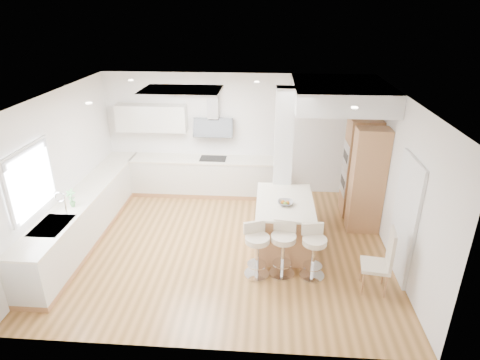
# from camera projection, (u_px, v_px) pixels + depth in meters

# --- Properties ---
(ground) EXTENTS (6.00, 6.00, 0.00)m
(ground) POSITION_uv_depth(u_px,v_px,m) (225.00, 245.00, 7.57)
(ground) COLOR #A9763F
(ground) RESTS_ON ground
(ceiling) EXTENTS (6.00, 5.00, 0.02)m
(ceiling) POSITION_uv_depth(u_px,v_px,m) (225.00, 245.00, 7.57)
(ceiling) COLOR silver
(ceiling) RESTS_ON ground
(wall_back) EXTENTS (6.00, 0.04, 2.80)m
(wall_back) POSITION_uv_depth(u_px,v_px,m) (236.00, 134.00, 9.28)
(wall_back) COLOR white
(wall_back) RESTS_ON ground
(wall_left) EXTENTS (0.04, 5.00, 2.80)m
(wall_left) POSITION_uv_depth(u_px,v_px,m) (58.00, 172.00, 7.20)
(wall_left) COLOR white
(wall_left) RESTS_ON ground
(wall_right) EXTENTS (0.04, 5.00, 2.80)m
(wall_right) POSITION_uv_depth(u_px,v_px,m) (399.00, 182.00, 6.80)
(wall_right) COLOR white
(wall_right) RESTS_ON ground
(skylight) EXTENTS (4.10, 2.10, 0.06)m
(skylight) POSITION_uv_depth(u_px,v_px,m) (182.00, 91.00, 7.05)
(skylight) COLOR white
(skylight) RESTS_ON ground
(window_left) EXTENTS (0.06, 1.28, 1.07)m
(window_left) POSITION_uv_depth(u_px,v_px,m) (29.00, 177.00, 6.26)
(window_left) COLOR silver
(window_left) RESTS_ON ground
(doorway_right) EXTENTS (0.05, 1.00, 2.10)m
(doorway_right) POSITION_uv_depth(u_px,v_px,m) (405.00, 220.00, 6.42)
(doorway_right) COLOR #433C35
(doorway_right) RESTS_ON ground
(counter_left) EXTENTS (0.63, 4.50, 1.35)m
(counter_left) POSITION_uv_depth(u_px,v_px,m) (88.00, 213.00, 7.77)
(counter_left) COLOR #B07A4B
(counter_left) RESTS_ON ground
(counter_back) EXTENTS (3.62, 0.63, 2.50)m
(counter_back) POSITION_uv_depth(u_px,v_px,m) (196.00, 166.00, 9.38)
(counter_back) COLOR #B07A4B
(counter_back) RESTS_ON ground
(pillar) EXTENTS (0.35, 0.35, 2.80)m
(pillar) POSITION_uv_depth(u_px,v_px,m) (283.00, 159.00, 7.80)
(pillar) COLOR white
(pillar) RESTS_ON ground
(soffit) EXTENTS (1.78, 2.20, 0.40)m
(soffit) POSITION_uv_depth(u_px,v_px,m) (340.00, 94.00, 7.66)
(soffit) COLOR silver
(soffit) RESTS_ON ground
(oven_column) EXTENTS (0.63, 1.21, 2.10)m
(oven_column) POSITION_uv_depth(u_px,v_px,m) (363.00, 173.00, 8.09)
(oven_column) COLOR #B07A4B
(oven_column) RESTS_ON ground
(peninsula) EXTENTS (1.02, 1.54, 1.01)m
(peninsula) POSITION_uv_depth(u_px,v_px,m) (284.00, 223.00, 7.39)
(peninsula) COLOR #B07A4B
(peninsula) RESTS_ON ground
(bar_stool_a) EXTENTS (0.55, 0.55, 0.94)m
(bar_stool_a) POSITION_uv_depth(u_px,v_px,m) (257.00, 247.00, 6.55)
(bar_stool_a) COLOR silver
(bar_stool_a) RESTS_ON ground
(bar_stool_b) EXTENTS (0.49, 0.49, 0.95)m
(bar_stool_b) POSITION_uv_depth(u_px,v_px,m) (283.00, 246.00, 6.57)
(bar_stool_b) COLOR silver
(bar_stool_b) RESTS_ON ground
(bar_stool_c) EXTENTS (0.49, 0.49, 0.93)m
(bar_stool_c) POSITION_uv_depth(u_px,v_px,m) (314.00, 249.00, 6.52)
(bar_stool_c) COLOR silver
(bar_stool_c) RESTS_ON ground
(dining_chair) EXTENTS (0.48, 0.48, 1.09)m
(dining_chair) POSITION_uv_depth(u_px,v_px,m) (383.00, 259.00, 6.15)
(dining_chair) COLOR beige
(dining_chair) RESTS_ON ground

